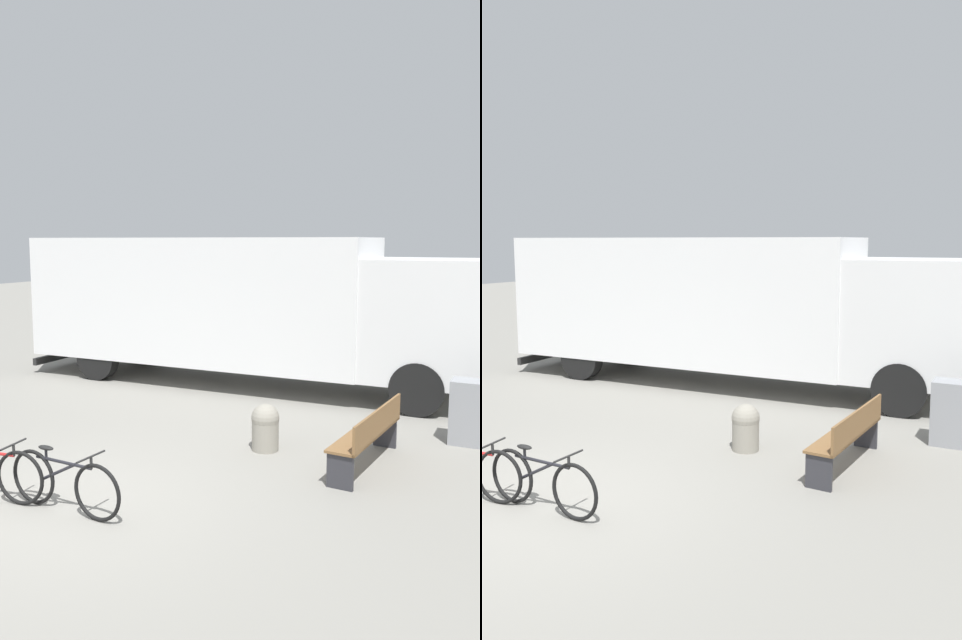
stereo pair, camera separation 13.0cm
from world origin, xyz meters
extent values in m
plane|color=gray|center=(0.00, 0.00, 0.00)|extent=(60.00, 60.00, 0.00)
cube|color=white|center=(-1.85, 6.47, 1.80)|extent=(7.54, 2.42, 2.64)
cube|color=silver|center=(2.97, 6.58, 1.60)|extent=(2.20, 2.20, 2.24)
cube|color=black|center=(-5.64, 6.37, 0.26)|extent=(0.15, 2.13, 0.16)
cylinder|color=black|center=(2.95, 7.54, 0.48)|extent=(0.96, 0.30, 0.95)
cylinder|color=black|center=(2.99, 5.63, 0.48)|extent=(0.96, 0.30, 0.95)
cylinder|color=black|center=(-3.93, 7.37, 0.48)|extent=(0.96, 0.30, 0.95)
cylinder|color=black|center=(-3.88, 5.46, 0.48)|extent=(0.96, 0.30, 0.95)
cube|color=brown|center=(2.82, 2.79, 0.46)|extent=(0.53, 1.97, 0.04)
cube|color=brown|center=(3.01, 2.78, 0.63)|extent=(0.16, 1.94, 0.38)
cube|color=#2D2D33|center=(2.76, 1.87, 0.22)|extent=(0.34, 0.07, 0.44)
cube|color=#2D2D33|center=(2.89, 3.71, 0.22)|extent=(0.34, 0.07, 0.44)
torus|color=black|center=(-0.43, -0.22, 0.33)|extent=(0.65, 0.12, 0.65)
cylinder|color=black|center=(-0.50, -0.23, 0.65)|extent=(0.03, 0.03, 0.14)
cylinder|color=black|center=(-0.50, -0.23, 0.72)|extent=(0.08, 0.44, 0.02)
torus|color=black|center=(-0.32, -0.12, 0.33)|extent=(0.65, 0.07, 0.65)
torus|color=black|center=(0.65, -0.16, 0.33)|extent=(0.65, 0.07, 0.65)
cylinder|color=black|center=(0.17, -0.14, 0.58)|extent=(0.82, 0.07, 0.04)
cylinder|color=black|center=(0.09, -0.14, 0.46)|extent=(0.55, 0.06, 0.31)
cylinder|color=black|center=(-0.10, -0.13, 0.64)|extent=(0.03, 0.03, 0.11)
ellipsoid|color=black|center=(-0.10, -0.13, 0.71)|extent=(0.22, 0.10, 0.05)
cylinder|color=black|center=(0.58, -0.16, 0.65)|extent=(0.03, 0.03, 0.14)
cylinder|color=black|center=(0.58, -0.16, 0.72)|extent=(0.04, 0.44, 0.02)
cylinder|color=gray|center=(1.34, 2.79, 0.24)|extent=(0.40, 0.40, 0.48)
sphere|color=gray|center=(1.34, 2.79, 0.48)|extent=(0.41, 0.41, 0.41)
cube|color=gray|center=(4.05, 4.42, 0.49)|extent=(0.66, 0.46, 0.97)
camera|label=1|loc=(4.92, -5.31, 3.06)|focal=35.00mm
camera|label=2|loc=(5.03, -5.25, 3.06)|focal=35.00mm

